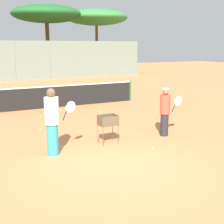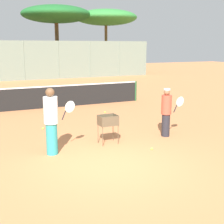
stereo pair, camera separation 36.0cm
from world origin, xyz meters
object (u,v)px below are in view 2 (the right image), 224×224
Objects in this scene: player_white_outfit at (167,112)px; player_red_cap at (51,121)px; tennis_net at (40,97)px; ball_cart at (109,123)px.

player_white_outfit is 3.85m from player_red_cap.
tennis_net is at bearing 116.87° from player_white_outfit.
tennis_net is 5.67× the size of player_red_cap.
player_red_cap reaches higher than ball_cart.
tennis_net is 6.35m from ball_cart.
player_red_cap is at bearing -174.44° from player_white_outfit.
player_white_outfit is at bearing -2.66° from player_red_cap.
player_red_cap is (-3.85, -0.13, 0.12)m from player_white_outfit.
player_red_cap is (-1.11, -6.51, 0.39)m from tennis_net.
player_white_outfit is at bearing -66.75° from tennis_net.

